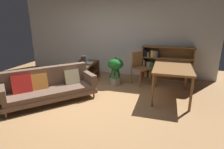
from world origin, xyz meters
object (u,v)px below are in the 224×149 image
media_console (88,72)px  dining_chair_near (140,66)px  dining_table (173,69)px  bookshelf (163,63)px  potted_floor_plant (115,68)px  desk_speaker (84,61)px  fabric_couch (49,86)px  open_laptop (87,62)px

media_console → dining_chair_near: 1.63m
dining_table → dining_chair_near: 1.21m
bookshelf → potted_floor_plant: bearing=-142.3°
media_console → desk_speaker: size_ratio=3.95×
dining_table → dining_chair_near: bearing=139.8°
media_console → desk_speaker: desk_speaker is taller
desk_speaker → potted_floor_plant: size_ratio=0.33×
desk_speaker → dining_chair_near: 1.68m
media_console → bookshelf: (2.24, 0.97, 0.26)m
desk_speaker → bookshelf: 2.56m
media_console → fabric_couch: bearing=-99.7°
dining_chair_near → bookshelf: bookshelf is taller
fabric_couch → bookshelf: size_ratio=1.29×
open_laptop → dining_table: dining_table is taller
desk_speaker → potted_floor_plant: 0.98m
open_laptop → bookshelf: bookshelf is taller
potted_floor_plant → fabric_couch: bearing=-127.4°
potted_floor_plant → desk_speaker: bearing=-169.0°
fabric_couch → bookshelf: 3.61m
open_laptop → potted_floor_plant: bearing=-6.8°
potted_floor_plant → dining_chair_near: dining_chair_near is taller
desk_speaker → dining_chair_near: dining_chair_near is taller
fabric_couch → bookshelf: bearing=45.7°
dining_table → bookshelf: bearing=99.7°
media_console → dining_table: 2.60m
potted_floor_plant → bookshelf: bookshelf is taller
open_laptop → desk_speaker: desk_speaker is taller
fabric_couch → media_console: fabric_couch is taller
desk_speaker → dining_table: desk_speaker is taller
media_console → bookshelf: bookshelf is taller
fabric_couch → dining_chair_near: bearing=44.5°
desk_speaker → potted_floor_plant: bearing=11.0°
media_console → potted_floor_plant: (0.92, -0.05, 0.21)m
open_laptop → desk_speaker: bearing=-82.8°
potted_floor_plant → dining_chair_near: 0.73m
dining_table → bookshelf: size_ratio=0.91×
potted_floor_plant → dining_table: (1.58, -0.50, 0.23)m
fabric_couch → dining_table: (2.78, 1.07, 0.35)m
desk_speaker → bookshelf: bookshelf is taller
media_console → dining_chair_near: bearing=8.0°
media_console → bookshelf: bearing=23.4°
fabric_couch → media_console: (0.28, 1.61, -0.09)m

